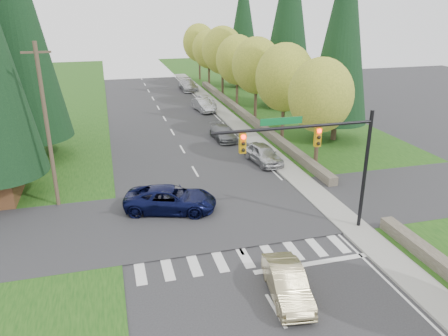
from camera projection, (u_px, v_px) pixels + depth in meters
name	position (u px, v px, depth m)	size (l,w,h in m)	color
ground	(267.00, 296.00, 19.04)	(120.00, 120.00, 0.00)	#28282B
grass_east	(323.00, 140.00, 40.25)	(14.00, 110.00, 0.06)	#164111
grass_west	(19.00, 167.00, 33.86)	(14.00, 110.00, 0.06)	#164111
cross_street	(220.00, 215.00, 26.25)	(120.00, 8.00, 0.10)	#28282B
sidewalk_east	(254.00, 139.00, 40.54)	(1.80, 80.00, 0.13)	gray
curb_east	(245.00, 140.00, 40.33)	(0.20, 80.00, 0.13)	gray
stone_wall_north	(245.00, 115.00, 48.06)	(0.70, 40.00, 0.70)	#4C4438
traffic_signal	(320.00, 148.00, 22.39)	(8.70, 0.37, 6.80)	black
utility_pole	(47.00, 126.00, 25.68)	(1.60, 0.24, 10.00)	#473828
decid_tree_0	(321.00, 95.00, 31.92)	(4.80, 4.80, 8.37)	#38281C
decid_tree_1	(285.00, 78.00, 38.18)	(5.20, 5.20, 8.80)	#38281C
decid_tree_2	(256.00, 66.00, 44.39)	(5.00, 5.00, 8.82)	#38281C
decid_tree_3	(237.00, 60.00, 50.82)	(5.00, 5.00, 8.55)	#38281C
decid_tree_4	(223.00, 50.00, 57.01)	(5.40, 5.40, 9.18)	#38281C
decid_tree_5	(209.00, 49.00, 63.46)	(4.80, 4.80, 8.30)	#38281C
decid_tree_6	(199.00, 43.00, 69.67)	(5.20, 5.20, 8.86)	#38281C
conifer_w_c	(13.00, 12.00, 31.88)	(6.46, 6.46, 20.80)	#38281C
conifer_w_e	(1.00, 23.00, 37.16)	(5.78, 5.78, 18.80)	#38281C
conifer_e_a	(343.00, 30.00, 37.01)	(5.44, 5.44, 17.80)	#38281C
conifer_e_b	(289.00, 13.00, 49.51)	(6.12, 6.12, 19.80)	#38281C
conifer_e_c	(243.00, 22.00, 62.42)	(5.10, 5.10, 16.80)	#38281C
sedan_champagne	(287.00, 283.00, 18.79)	(1.44, 4.14, 1.36)	tan
suv_navy	(171.00, 199.00, 26.54)	(2.56, 5.54, 1.54)	black
parked_car_a	(263.00, 154.00, 34.52)	(1.78, 4.41, 1.50)	#B2B3B7
parked_car_b	(223.00, 133.00, 40.45)	(1.75, 4.31, 1.25)	slate
parked_car_c	(203.00, 105.00, 50.93)	(1.54, 4.41, 1.45)	#A7A8AC
parked_car_d	(206.00, 101.00, 52.59)	(1.79, 4.45, 1.52)	silver
parked_car_e	(188.00, 85.00, 62.83)	(2.16, 5.30, 1.54)	#AEAFB4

